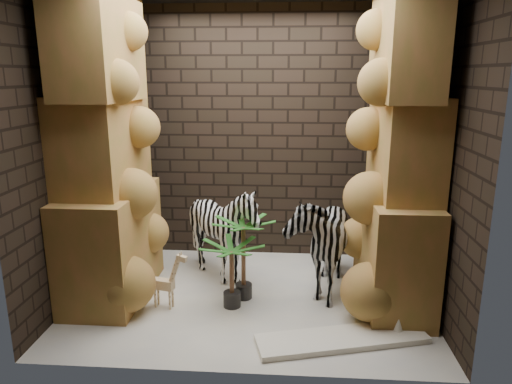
# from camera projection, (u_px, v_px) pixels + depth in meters

# --- Properties ---
(floor) EXTENTS (3.50, 3.50, 0.00)m
(floor) POSITION_uv_depth(u_px,v_px,m) (249.00, 297.00, 4.78)
(floor) COLOR #EFE6C9
(floor) RESTS_ON ground
(wall_back) EXTENTS (3.50, 0.00, 3.50)m
(wall_back) POSITION_uv_depth(u_px,v_px,m) (257.00, 135.00, 5.62)
(wall_back) COLOR black
(wall_back) RESTS_ON ground
(wall_front) EXTENTS (3.50, 0.00, 3.50)m
(wall_front) POSITION_uv_depth(u_px,v_px,m) (233.00, 182.00, 3.20)
(wall_front) COLOR black
(wall_front) RESTS_ON ground
(wall_left) EXTENTS (0.00, 3.00, 3.00)m
(wall_left) POSITION_uv_depth(u_px,v_px,m) (69.00, 150.00, 4.53)
(wall_left) COLOR black
(wall_left) RESTS_ON ground
(wall_right) EXTENTS (0.00, 3.00, 3.00)m
(wall_right) POSITION_uv_depth(u_px,v_px,m) (438.00, 155.00, 4.29)
(wall_right) COLOR black
(wall_right) RESTS_ON ground
(rock_pillar_left) EXTENTS (0.68, 1.30, 3.00)m
(rock_pillar_left) POSITION_uv_depth(u_px,v_px,m) (104.00, 151.00, 4.51)
(rock_pillar_left) COLOR #C07B45
(rock_pillar_left) RESTS_ON floor
(rock_pillar_right) EXTENTS (0.58, 1.25, 3.00)m
(rock_pillar_right) POSITION_uv_depth(u_px,v_px,m) (401.00, 154.00, 4.31)
(rock_pillar_right) COLOR #C07B45
(rock_pillar_right) RESTS_ON floor
(zebra_right) EXTENTS (0.74, 1.16, 1.29)m
(zebra_right) POSITION_uv_depth(u_px,v_px,m) (319.00, 230.00, 4.85)
(zebra_right) COLOR white
(zebra_right) RESTS_ON floor
(zebra_left) EXTENTS (0.92, 1.13, 1.01)m
(zebra_left) POSITION_uv_depth(u_px,v_px,m) (224.00, 236.00, 5.08)
(zebra_left) COLOR white
(zebra_left) RESTS_ON floor
(giraffe_toy) EXTENTS (0.33, 0.17, 0.61)m
(giraffe_toy) POSITION_uv_depth(u_px,v_px,m) (163.00, 278.00, 4.51)
(giraffe_toy) COLOR beige
(giraffe_toy) RESTS_ON floor
(palm_front) EXTENTS (0.36, 0.36, 0.85)m
(palm_front) POSITION_uv_depth(u_px,v_px,m) (243.00, 259.00, 4.67)
(palm_front) COLOR #1F531E
(palm_front) RESTS_ON floor
(palm_back) EXTENTS (0.36, 0.36, 0.67)m
(palm_back) POSITION_uv_depth(u_px,v_px,m) (232.00, 275.00, 4.52)
(palm_back) COLOR #1F531E
(palm_back) RESTS_ON floor
(surfboard) EXTENTS (1.51, 0.73, 0.05)m
(surfboard) POSITION_uv_depth(u_px,v_px,m) (342.00, 339.00, 3.99)
(surfboard) COLOR white
(surfboard) RESTS_ON floor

